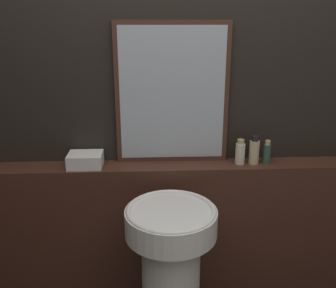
{
  "coord_description": "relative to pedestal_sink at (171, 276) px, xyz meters",
  "views": [
    {
      "loc": [
        -0.18,
        -0.79,
        1.71
      ],
      "look_at": [
        -0.09,
        1.03,
        1.11
      ],
      "focal_mm": 40.0,
      "sensor_mm": 36.0,
      "label": 1
    }
  ],
  "objects": [
    {
      "name": "wall_back",
      "position": [
        0.09,
        0.49,
        0.73
      ],
      "size": [
        8.0,
        0.06,
        2.5
      ],
      "color": "black",
      "rests_on": "ground_plane"
    },
    {
      "name": "vanity_counter",
      "position": [
        0.09,
        0.37,
        -0.04
      ],
      "size": [
        2.88,
        0.18,
        0.96
      ],
      "color": "#422319",
      "rests_on": "ground_plane"
    },
    {
      "name": "pedestal_sink",
      "position": [
        0.0,
        0.0,
        0.0
      ],
      "size": [
        0.43,
        0.43,
        0.89
      ],
      "color": "white",
      "rests_on": "ground_plane"
    },
    {
      "name": "mirror",
      "position": [
        0.03,
        0.44,
        0.82
      ],
      "size": [
        0.61,
        0.03,
        0.76
      ],
      "color": "#47281E",
      "rests_on": "vanity_counter"
    },
    {
      "name": "towel_stack",
      "position": [
        -0.44,
        0.37,
        0.48
      ],
      "size": [
        0.18,
        0.15,
        0.07
      ],
      "color": "silver",
      "rests_on": "vanity_counter"
    },
    {
      "name": "shampoo_bottle",
      "position": [
        0.4,
        0.37,
        0.51
      ],
      "size": [
        0.05,
        0.05,
        0.14
      ],
      "color": "beige",
      "rests_on": "vanity_counter"
    },
    {
      "name": "conditioner_bottle",
      "position": [
        0.48,
        0.37,
        0.52
      ],
      "size": [
        0.05,
        0.05,
        0.16
      ],
      "color": "#C6B284",
      "rests_on": "vanity_counter"
    },
    {
      "name": "lotion_bottle",
      "position": [
        0.55,
        0.37,
        0.5
      ],
      "size": [
        0.04,
        0.04,
        0.13
      ],
      "color": "#2D4C3D",
      "rests_on": "vanity_counter"
    }
  ]
}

